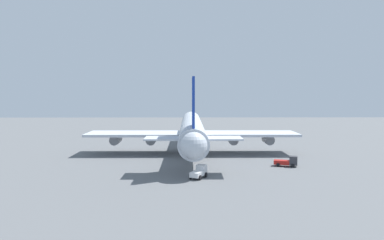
{
  "coord_description": "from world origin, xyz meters",
  "views": [
    {
      "loc": [
        -107.91,
        1.04,
        17.12
      ],
      "look_at": [
        0.0,
        0.0,
        9.14
      ],
      "focal_mm": 35.16,
      "sensor_mm": 36.0,
      "label": 1
    }
  ],
  "objects_px": {
    "cargo_loader": "(288,162)",
    "safety_cone_tail": "(198,175)",
    "maintenance_van": "(199,172)",
    "safety_cone_nose": "(183,137)",
    "cargo_airplane": "(192,130)"
  },
  "relations": [
    {
      "from": "cargo_loader",
      "to": "safety_cone_tail",
      "type": "xyz_separation_m",
      "value": [
        -10.88,
        21.02,
        -0.73
      ]
    },
    {
      "from": "cargo_loader",
      "to": "safety_cone_tail",
      "type": "height_order",
      "value": "cargo_loader"
    },
    {
      "from": "maintenance_van",
      "to": "safety_cone_tail",
      "type": "bearing_deg",
      "value": 23.39
    },
    {
      "from": "safety_cone_nose",
      "to": "safety_cone_tail",
      "type": "xyz_separation_m",
      "value": [
        -66.37,
        -3.83,
        0.1
      ]
    },
    {
      "from": "cargo_airplane",
      "to": "safety_cone_tail",
      "type": "xyz_separation_m",
      "value": [
        -32.84,
        -0.87,
        -6.03
      ]
    },
    {
      "from": "cargo_airplane",
      "to": "cargo_loader",
      "type": "distance_m",
      "value": 31.45
    },
    {
      "from": "cargo_airplane",
      "to": "safety_cone_tail",
      "type": "distance_m",
      "value": 33.4
    },
    {
      "from": "cargo_loader",
      "to": "safety_cone_nose",
      "type": "relative_size",
      "value": 9.42
    },
    {
      "from": "cargo_loader",
      "to": "maintenance_van",
      "type": "height_order",
      "value": "maintenance_van"
    },
    {
      "from": "safety_cone_nose",
      "to": "cargo_loader",
      "type": "bearing_deg",
      "value": -155.87
    },
    {
      "from": "cargo_airplane",
      "to": "cargo_loader",
      "type": "relative_size",
      "value": 13.17
    },
    {
      "from": "cargo_airplane",
      "to": "safety_cone_tail",
      "type": "height_order",
      "value": "cargo_airplane"
    },
    {
      "from": "safety_cone_tail",
      "to": "maintenance_van",
      "type": "bearing_deg",
      "value": -156.61
    },
    {
      "from": "cargo_loader",
      "to": "safety_cone_tail",
      "type": "distance_m",
      "value": 23.68
    },
    {
      "from": "cargo_loader",
      "to": "maintenance_van",
      "type": "relative_size",
      "value": 1.15
    }
  ]
}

